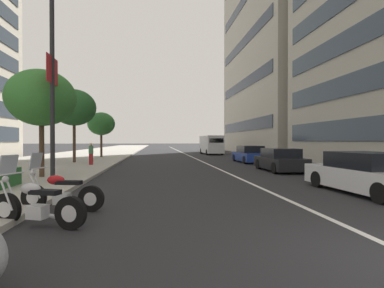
# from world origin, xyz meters

# --- Properties ---
(sidewalk_right_plaza) EXTENTS (160.00, 10.91, 0.15)m
(sidewalk_right_plaza) POSITION_xyz_m (30.00, 12.36, 0.07)
(sidewalk_right_plaza) COLOR #A39E93
(sidewalk_right_plaza) RESTS_ON ground
(lane_centre_stripe) EXTENTS (110.00, 0.16, 0.01)m
(lane_centre_stripe) POSITION_xyz_m (35.00, 0.00, 0.00)
(lane_centre_stripe) COLOR silver
(lane_centre_stripe) RESTS_ON ground
(motorcycle_under_tarp) EXTENTS (0.93, 2.14, 1.50)m
(motorcycle_under_tarp) POSITION_xyz_m (2.88, 6.43, 0.45)
(motorcycle_under_tarp) COLOR black
(motorcycle_under_tarp) RESTS_ON ground
(motorcycle_nearest_camera) EXTENTS (0.74, 2.18, 1.49)m
(motorcycle_nearest_camera) POSITION_xyz_m (4.28, 6.38, 0.45)
(motorcycle_nearest_camera) COLOR black
(motorcycle_nearest_camera) RESTS_ON ground
(car_mid_block_traffic) EXTENTS (4.72, 2.06, 1.41)m
(car_mid_block_traffic) POSITION_xyz_m (5.57, -3.16, 0.66)
(car_mid_block_traffic) COLOR silver
(car_mid_block_traffic) RESTS_ON ground
(car_far_down_avenue) EXTENTS (4.16, 1.95, 1.35)m
(car_far_down_avenue) POSITION_xyz_m (12.96, -3.32, 0.64)
(car_far_down_avenue) COLOR black
(car_far_down_avenue) RESTS_ON ground
(car_following_behind) EXTENTS (4.53, 1.90, 1.39)m
(car_following_behind) POSITION_xyz_m (19.97, -3.76, 0.65)
(car_following_behind) COLOR navy
(car_following_behind) RESTS_ON ground
(delivery_van_ahead) EXTENTS (6.16, 2.31, 2.47)m
(delivery_van_ahead) POSITION_xyz_m (34.86, -3.34, 1.33)
(delivery_van_ahead) COLOR silver
(delivery_van_ahead) RESTS_ON ground
(street_lamp_with_banners) EXTENTS (1.26, 2.14, 9.35)m
(street_lamp_with_banners) POSITION_xyz_m (8.97, 7.90, 5.58)
(street_lamp_with_banners) COLOR #232326
(street_lamp_with_banners) RESTS_ON sidewalk_right_plaza
(street_tree_near_plaza_corner) EXTENTS (3.02, 3.02, 4.90)m
(street_tree_near_plaza_corner) POSITION_xyz_m (10.57, 9.17, 3.75)
(street_tree_near_plaza_corner) COLOR #473323
(street_tree_near_plaza_corner) RESTS_ON sidewalk_right_plaza
(street_tree_far_plaza) EXTENTS (3.28, 3.28, 5.61)m
(street_tree_far_plaza) POSITION_xyz_m (19.87, 10.24, 4.35)
(street_tree_far_plaza) COLOR #473323
(street_tree_far_plaza) RESTS_ON sidewalk_right_plaza
(street_tree_by_lamp_post) EXTENTS (2.74, 2.74, 4.56)m
(street_tree_by_lamp_post) POSITION_xyz_m (27.22, 9.55, 3.53)
(street_tree_by_lamp_post) COLOR #473323
(street_tree_by_lamp_post) RESTS_ON sidewalk_right_plaza
(pedestrian_on_plaza) EXTENTS (0.42, 0.29, 1.51)m
(pedestrian_on_plaza) POSITION_xyz_m (17.31, 8.44, 0.90)
(pedestrian_on_plaza) COLOR maroon
(pedestrian_on_plaza) RESTS_ON sidewalk_right_plaza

